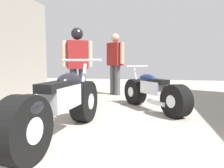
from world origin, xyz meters
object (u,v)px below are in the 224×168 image
Objects in this scene: mechanic_in_blue at (115,61)px; mechanic_with_helmet at (78,59)px; motorcycle_maroon_cruiser at (60,106)px; motorcycle_black_naked at (154,92)px.

mechanic_in_blue is 1.04× the size of mechanic_with_helmet.
mechanic_with_helmet reaches higher than motorcycle_maroon_cruiser.
motorcycle_maroon_cruiser is 2.12m from motorcycle_black_naked.
mechanic_with_helmet is at bearing -109.13° from mechanic_in_blue.
mechanic_in_blue is (0.02, 3.61, 0.59)m from motorcycle_maroon_cruiser.
mechanic_with_helmet is (-0.55, -1.58, 0.02)m from mechanic_in_blue.
mechanic_in_blue is at bearing 70.87° from mechanic_with_helmet.
motorcycle_maroon_cruiser is 1.21× the size of mechanic_in_blue.
mechanic_in_blue reaches higher than motorcycle_maroon_cruiser.
mechanic_in_blue reaches higher than mechanic_with_helmet.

